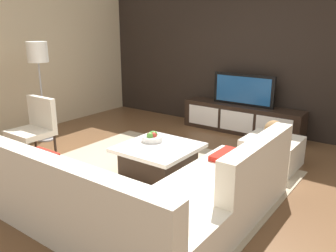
{
  "coord_description": "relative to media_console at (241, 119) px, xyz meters",
  "views": [
    {
      "loc": [
        2.47,
        -3.21,
        1.87
      ],
      "look_at": [
        -0.15,
        0.38,
        0.57
      ],
      "focal_mm": 37.16,
      "sensor_mm": 36.0,
      "label": 1
    }
  ],
  "objects": [
    {
      "name": "floor_lamp",
      "position": [
        -2.48,
        -2.32,
        1.11
      ],
      "size": [
        0.32,
        0.32,
        1.61
      ],
      "color": "#A5A5AA",
      "rests_on": "ground"
    },
    {
      "name": "sectional_couch",
      "position": [
        0.51,
        -3.3,
        0.03
      ],
      "size": [
        2.44,
        2.28,
        0.81
      ],
      "color": "beige",
      "rests_on": "ground"
    },
    {
      "name": "side_wall_left",
      "position": [
        -3.2,
        -2.2,
        1.15
      ],
      "size": [
        0.12,
        5.2,
        2.8
      ],
      "primitive_type": "cube",
      "color": "#C6B28E",
      "rests_on": "ground"
    },
    {
      "name": "ground_plane",
      "position": [
        -0.0,
        -2.4,
        -0.25
      ],
      "size": [
        14.0,
        14.0,
        0.0
      ],
      "primitive_type": "plane",
      "color": "brown"
    },
    {
      "name": "decorative_ball",
      "position": [
        0.99,
        -1.2,
        0.27
      ],
      "size": [
        0.25,
        0.25,
        0.25
      ],
      "primitive_type": "sphere",
      "color": "#997247",
      "rests_on": "ottoman"
    },
    {
      "name": "fruit_bowl",
      "position": [
        -0.28,
        -2.2,
        0.18
      ],
      "size": [
        0.28,
        0.28,
        0.14
      ],
      "color": "silver",
      "rests_on": "coffee_table"
    },
    {
      "name": "television",
      "position": [
        -0.0,
        0.0,
        0.52
      ],
      "size": [
        1.12,
        0.06,
        0.55
      ],
      "color": "black",
      "rests_on": "media_console"
    },
    {
      "name": "area_rug",
      "position": [
        -0.1,
        -2.4,
        -0.24
      ],
      "size": [
        3.14,
        2.54,
        0.01
      ],
      "primitive_type": "cube",
      "color": "tan",
      "rests_on": "ground"
    },
    {
      "name": "media_console",
      "position": [
        0.0,
        0.0,
        0.0
      ],
      "size": [
        2.16,
        0.44,
        0.5
      ],
      "color": "black",
      "rests_on": "ground"
    },
    {
      "name": "feature_wall_back",
      "position": [
        -0.0,
        0.3,
        1.15
      ],
      "size": [
        6.4,
        0.12,
        2.8
      ],
      "primitive_type": "cube",
      "color": "black",
      "rests_on": "ground"
    },
    {
      "name": "ottoman",
      "position": [
        0.99,
        -1.2,
        -0.05
      ],
      "size": [
        0.7,
        0.7,
        0.4
      ],
      "primitive_type": "cube",
      "color": "beige",
      "rests_on": "ground"
    },
    {
      "name": "accent_chair_near",
      "position": [
        -1.91,
        -2.85,
        0.24
      ],
      "size": [
        0.57,
        0.51,
        0.87
      ],
      "rotation": [
        0.0,
        0.0,
        -0.01
      ],
      "color": "black",
      "rests_on": "ground"
    },
    {
      "name": "coffee_table",
      "position": [
        -0.1,
        -2.3,
        -0.05
      ],
      "size": [
        0.93,
        0.93,
        0.38
      ],
      "color": "black",
      "rests_on": "ground"
    }
  ]
}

